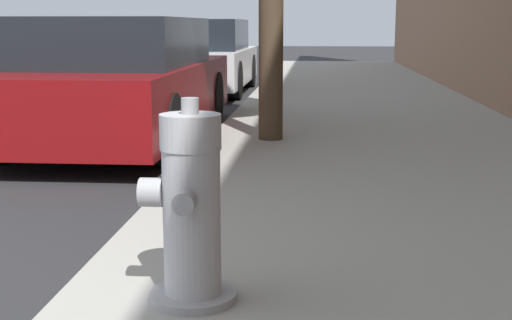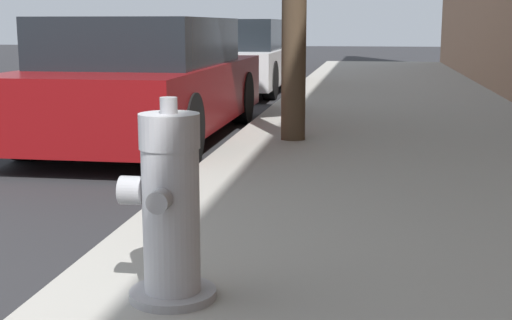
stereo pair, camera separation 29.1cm
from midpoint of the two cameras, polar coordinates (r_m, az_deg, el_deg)
The scene contains 3 objects.
fire_hydrant at distance 2.90m, azimuth -4.04°, elevation -4.03°, with size 0.39×0.39×0.83m.
parked_car_near at distance 7.90m, azimuth -7.53°, elevation 6.31°, with size 1.75×4.57×1.32m.
parked_car_mid at distance 13.39m, azimuth -1.01°, elevation 8.22°, with size 1.86×4.10×1.34m.
Camera 2 is at (3.13, -2.35, 1.25)m, focal length 50.00 mm.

